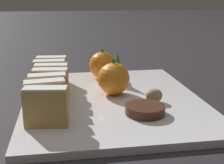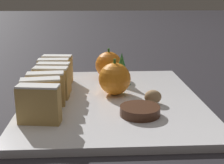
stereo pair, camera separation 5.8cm
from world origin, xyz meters
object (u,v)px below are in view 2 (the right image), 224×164
(orange_near, at_px, (108,65))
(walnut, at_px, (153,97))
(orange_far, at_px, (115,79))
(chocolate_cookie, at_px, (140,111))

(orange_near, height_order, walnut, orange_near)
(orange_far, height_order, walnut, orange_far)
(orange_far, bearing_deg, walnut, -40.95)
(walnut, relative_size, chocolate_cookie, 0.47)
(orange_far, relative_size, chocolate_cookie, 1.08)
(orange_far, bearing_deg, chocolate_cookie, -72.61)
(orange_far, height_order, chocolate_cookie, orange_far)
(orange_near, xyz_separation_m, chocolate_cookie, (0.04, -0.23, -0.02))
(chocolate_cookie, bearing_deg, walnut, 59.93)
(chocolate_cookie, bearing_deg, orange_near, 100.32)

